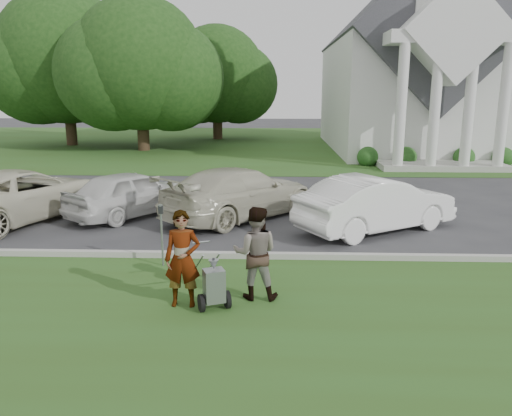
# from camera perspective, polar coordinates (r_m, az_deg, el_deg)

# --- Properties ---
(ground) EXTENTS (120.00, 120.00, 0.00)m
(ground) POSITION_cam_1_polar(r_m,az_deg,el_deg) (11.30, -0.98, -6.71)
(ground) COLOR #333335
(ground) RESTS_ON ground
(grass_strip) EXTENTS (80.00, 7.00, 0.01)m
(grass_strip) POSITION_cam_1_polar(r_m,az_deg,el_deg) (8.54, -2.07, -13.58)
(grass_strip) COLOR #31511B
(grass_strip) RESTS_ON ground
(church_lawn) EXTENTS (80.00, 30.00, 0.01)m
(church_lawn) POSITION_cam_1_polar(r_m,az_deg,el_deg) (37.80, 1.20, 7.44)
(church_lawn) COLOR #31511B
(church_lawn) RESTS_ON ground
(curb) EXTENTS (80.00, 0.18, 0.15)m
(curb) POSITION_cam_1_polar(r_m,az_deg,el_deg) (11.79, -0.84, -5.46)
(curb) COLOR #9E9E93
(curb) RESTS_ON ground
(church) EXTENTS (9.19, 19.00, 24.10)m
(church) POSITION_cam_1_polar(r_m,az_deg,el_deg) (34.81, 16.76, 16.19)
(church) COLOR white
(church) RESTS_ON ground
(tree_left) EXTENTS (10.63, 8.40, 9.71)m
(tree_left) POSITION_cam_1_polar(r_m,az_deg,el_deg) (33.72, -13.14, 15.09)
(tree_left) COLOR #332316
(tree_left) RESTS_ON ground
(tree_far) EXTENTS (11.64, 9.20, 10.73)m
(tree_far) POSITION_cam_1_polar(r_m,az_deg,el_deg) (38.50, -20.96, 15.19)
(tree_far) COLOR #332316
(tree_far) RESTS_ON ground
(tree_back) EXTENTS (9.61, 7.60, 8.89)m
(tree_back) POSITION_cam_1_polar(r_m,az_deg,el_deg) (40.85, -4.52, 14.48)
(tree_back) COLOR #332316
(tree_back) RESTS_ON ground
(striping_cart) EXTENTS (0.83, 1.19, 1.03)m
(striping_cart) POSITION_cam_1_polar(r_m,az_deg,el_deg) (9.07, -4.83, -8.93)
(striping_cart) COLOR black
(striping_cart) RESTS_ON ground
(person_left) EXTENTS (0.66, 0.44, 1.78)m
(person_left) POSITION_cam_1_polar(r_m,az_deg,el_deg) (9.12, -8.39, -5.87)
(person_left) COLOR #999999
(person_left) RESTS_ON ground
(person_right) EXTENTS (0.89, 0.70, 1.78)m
(person_right) POSITION_cam_1_polar(r_m,az_deg,el_deg) (9.36, -0.07, -5.24)
(person_right) COLOR #999999
(person_right) RESTS_ON ground
(parking_meter_near) EXTENTS (0.10, 0.09, 1.42)m
(parking_meter_near) POSITION_cam_1_polar(r_m,az_deg,el_deg) (11.25, -10.75, -2.24)
(parking_meter_near) COLOR gray
(parking_meter_near) RESTS_ON ground
(car_a) EXTENTS (4.41, 6.14, 1.55)m
(car_a) POSITION_cam_1_polar(r_m,az_deg,el_deg) (16.82, -25.25, 1.44)
(car_a) COLOR beige
(car_a) RESTS_ON ground
(car_b) EXTENTS (3.92, 4.44, 1.45)m
(car_b) POSITION_cam_1_polar(r_m,az_deg,el_deg) (16.12, -14.04, 1.67)
(car_b) COLOR silver
(car_b) RESTS_ON ground
(car_c) EXTENTS (5.24, 5.47, 1.56)m
(car_c) POSITION_cam_1_polar(r_m,az_deg,el_deg) (15.42, -1.80, 1.76)
(car_c) COLOR beige
(car_c) RESTS_ON ground
(car_d) EXTENTS (4.89, 3.89, 1.56)m
(car_d) POSITION_cam_1_polar(r_m,az_deg,el_deg) (14.34, 13.59, 0.49)
(car_d) COLOR white
(car_d) RESTS_ON ground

